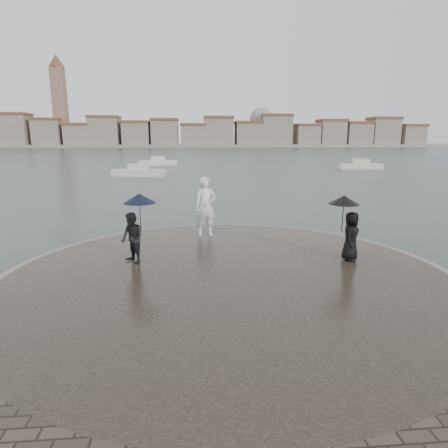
{
  "coord_description": "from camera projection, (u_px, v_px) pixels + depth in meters",
  "views": [
    {
      "loc": [
        -0.93,
        -6.02,
        3.95
      ],
      "look_at": [
        0.0,
        4.8,
        1.45
      ],
      "focal_mm": 30.0,
      "sensor_mm": 36.0,
      "label": 1
    }
  ],
  "objects": [
    {
      "name": "ground",
      "position": [
        247.0,
        360.0,
        6.81
      ],
      "size": [
        400.0,
        400.0,
        0.0
      ],
      "primitive_type": "plane",
      "color": "#2B3835",
      "rests_on": "ground"
    },
    {
      "name": "kerb_ring",
      "position": [
        228.0,
        281.0,
        10.17
      ],
      "size": [
        12.5,
        12.5,
        0.32
      ],
      "primitive_type": "cylinder",
      "color": "gray",
      "rests_on": "ground"
    },
    {
      "name": "quay_tip",
      "position": [
        228.0,
        280.0,
        10.17
      ],
      "size": [
        11.9,
        11.9,
        0.36
      ],
      "primitive_type": "cylinder",
      "color": "#2D261E",
      "rests_on": "ground"
    },
    {
      "name": "statue",
      "position": [
        206.0,
        207.0,
        13.93
      ],
      "size": [
        0.82,
        0.55,
        2.2
      ],
      "primitive_type": "imported",
      "rotation": [
        0.0,
        0.0,
        0.04
      ],
      "color": "white",
      "rests_on": "quay_tip"
    },
    {
      "name": "visitor_left",
      "position": [
        134.0,
        226.0,
        10.84
      ],
      "size": [
        1.18,
        1.04,
        2.04
      ],
      "color": "black",
      "rests_on": "quay_tip"
    },
    {
      "name": "visitor_right",
      "position": [
        349.0,
        225.0,
        11.09
      ],
      "size": [
        1.11,
        1.0,
        1.95
      ],
      "color": "black",
      "rests_on": "quay_tip"
    },
    {
      "name": "far_skyline",
      "position": [
        178.0,
        134.0,
        161.05
      ],
      "size": [
        260.0,
        20.0,
        37.0
      ],
      "color": "gray",
      "rests_on": "ground"
    },
    {
      "name": "boats",
      "position": [
        221.0,
        167.0,
        47.84
      ],
      "size": [
        33.18,
        18.81,
        1.5
      ],
      "color": "beige",
      "rests_on": "ground"
    }
  ]
}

